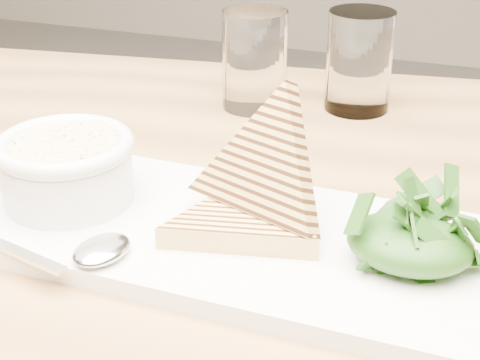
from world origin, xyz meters
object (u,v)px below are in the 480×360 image
(table_top, at_px, (129,210))
(glass_far, at_px, (359,61))
(glass_near, at_px, (255,60))
(soup_bowl, at_px, (68,176))
(platter, at_px, (232,237))

(table_top, relative_size, glass_far, 10.24)
(glass_near, bearing_deg, soup_bowl, -102.25)
(glass_far, bearing_deg, platter, -95.39)
(soup_bowl, bearing_deg, platter, -0.30)
(glass_near, distance_m, glass_far, 0.12)
(table_top, xyz_separation_m, glass_far, (0.15, 0.28, 0.08))
(table_top, bearing_deg, glass_near, 80.50)
(soup_bowl, bearing_deg, glass_far, 61.79)
(table_top, distance_m, platter, 0.14)
(table_top, distance_m, soup_bowl, 0.08)
(table_top, xyz_separation_m, glass_near, (0.04, 0.24, 0.08))
(glass_near, bearing_deg, platter, -74.63)
(glass_far, bearing_deg, table_top, -119.08)
(table_top, bearing_deg, glass_far, 60.92)
(glass_near, bearing_deg, glass_far, 16.83)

